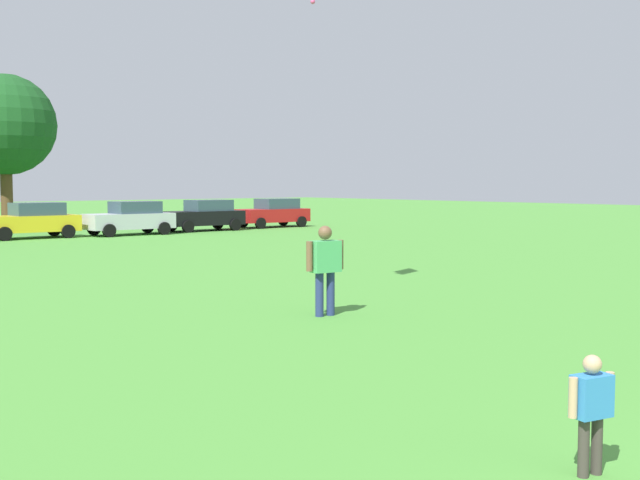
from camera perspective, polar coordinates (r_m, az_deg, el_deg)
The scene contains 7 objects.
child_kite_flyer at distance 7.57m, azimuth 18.99°, elevation -11.14°, with size 0.51×0.27×1.10m.
adult_bystander at distance 15.46m, azimuth 0.37°, elevation -1.64°, with size 0.84×0.39×1.78m.
parked_car_yellow_3 at distance 39.47m, azimuth -20.07°, elevation 1.35°, with size 4.30×2.02×1.68m.
parked_car_silver_4 at distance 40.62m, azimuth -13.51°, elevation 1.56°, with size 4.30×2.02×1.68m.
parked_car_black_5 at distance 43.38m, azimuth -8.32°, elevation 1.79°, with size 4.30×2.02×1.68m.
parked_car_red_6 at distance 46.47m, azimuth -3.38°, elevation 1.99°, with size 4.30×2.02×1.68m.
tree_far_right at distance 45.83m, azimuth -21.79°, elevation 7.70°, with size 5.40×5.40×8.41m.
Camera 1 is at (-6.47, -0.56, 2.62)m, focal length 44.35 mm.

